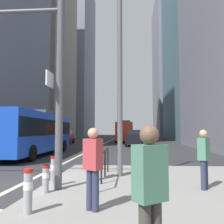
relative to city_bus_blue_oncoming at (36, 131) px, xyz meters
The scene contains 20 objects.
ground_plane 10.94m from the city_bus_blue_oncoming, 71.85° to the left, with size 160.00×160.00×0.00m, color #303033.
median_island 14.04m from the city_bus_blue_oncoming, 50.50° to the right, with size 9.00×10.00×0.15m, color gray.
lane_centre_line 20.61m from the city_bus_blue_oncoming, 80.58° to the left, with size 0.20×80.00×0.01m, color beige.
office_tower_left_mid 41.15m from the city_bus_blue_oncoming, 109.96° to the left, with size 11.53×18.22×39.57m, color gray.
office_tower_left_far 66.06m from the city_bus_blue_oncoming, 101.82° to the left, with size 13.42×21.32×50.71m, color slate.
office_tower_right_mid 45.10m from the city_bus_blue_oncoming, 56.45° to the left, with size 10.17×24.20×55.69m, color slate.
office_tower_right_far 63.36m from the city_bus_blue_oncoming, 70.31° to the left, with size 10.80×19.41×41.80m, color gray.
city_bus_blue_oncoming is the anchor object (origin of this frame).
city_bus_red_receding 23.44m from the city_bus_blue_oncoming, 74.60° to the left, with size 2.74×11.56×3.40m.
city_bus_red_distant 45.86m from the city_bus_blue_oncoming, 82.24° to the left, with size 2.81×11.49×3.40m.
car_oncoming_mid 15.89m from the city_bus_blue_oncoming, 97.46° to the left, with size 2.21×4.65×1.94m.
car_receding_near 13.73m from the city_bus_blue_oncoming, 56.76° to the left, with size 2.07×4.51×1.94m.
street_lamp_post 11.39m from the city_bus_blue_oncoming, 51.88° to the right, with size 5.50×0.32×8.00m.
bollard_left 13.80m from the city_bus_blue_oncoming, 68.73° to the right, with size 0.20×0.20×0.91m.
bollard_right 12.18m from the city_bus_blue_oncoming, 66.84° to the right, with size 0.20×0.20×0.75m.
bollard_back 11.46m from the city_bus_blue_oncoming, 65.44° to the right, with size 0.20×0.20×0.92m.
pedestrian_railing 11.26m from the city_bus_blue_oncoming, 56.67° to the right, with size 0.06×3.40×0.98m.
pedestrian_waiting 16.51m from the city_bus_blue_oncoming, 63.67° to the right, with size 0.45×0.41×1.76m.
pedestrian_walking 13.96m from the city_bus_blue_oncoming, 48.57° to the right, with size 0.42×0.45×1.72m.
pedestrian_far 14.03m from the city_bus_blue_oncoming, 63.36° to the right, with size 0.45×0.41×1.76m.
Camera 1 is at (3.73, -8.00, 1.84)m, focal length 38.84 mm.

